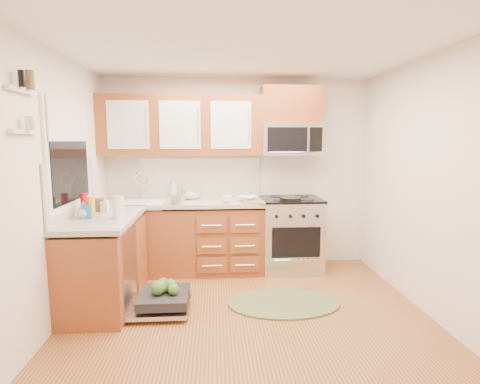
{
  "coord_description": "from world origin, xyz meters",
  "views": [
    {
      "loc": [
        -0.31,
        -3.28,
        1.68
      ],
      "look_at": [
        -0.03,
        0.85,
        1.12
      ],
      "focal_mm": 28.0,
      "sensor_mm": 36.0,
      "label": 1
    }
  ],
  "objects": [
    {
      "name": "mustard_bottle",
      "position": [
        -1.53,
        0.44,
        1.03
      ],
      "size": [
        0.08,
        0.08,
        0.21
      ],
      "primitive_type": "cylinder",
      "rotation": [
        0.0,
        0.0,
        0.26
      ],
      "color": "orange",
      "rests_on": "countertop_left"
    },
    {
      "name": "cabinet_over_mw",
      "position": [
        0.68,
        1.57,
        2.13
      ],
      "size": [
        0.76,
        0.35,
        0.47
      ],
      "primitive_type": "cube",
      "color": "brown",
      "rests_on": "ground"
    },
    {
      "name": "cup",
      "position": [
        -0.16,
        1.25,
        0.98
      ],
      "size": [
        0.15,
        0.15,
        0.1
      ],
      "primitive_type": "imported",
      "rotation": [
        0.0,
        0.0,
        0.13
      ],
      "color": "#999999",
      "rests_on": "countertop_back"
    },
    {
      "name": "soap_bottle_a",
      "position": [
        -0.85,
        1.68,
        1.06
      ],
      "size": [
        0.13,
        0.13,
        0.26
      ],
      "primitive_type": "imported",
      "rotation": [
        0.0,
        0.0,
        0.36
      ],
      "color": "#999999",
      "rests_on": "countertop_back"
    },
    {
      "name": "countertop_left",
      "position": [
        -1.44,
        0.53,
        0.9
      ],
      "size": [
        0.64,
        1.27,
        0.05
      ],
      "primitive_type": "cube",
      "color": "#AFA9A0",
      "rests_on": "base_cabinet_left"
    },
    {
      "name": "rug",
      "position": [
        0.4,
        0.38,
        0.01
      ],
      "size": [
        1.29,
        0.96,
        0.02
      ],
      "primitive_type": null,
      "rotation": [
        0.0,
        0.0,
        -0.18
      ],
      "color": "#5A693C",
      "rests_on": "ground"
    },
    {
      "name": "microwave",
      "position": [
        0.68,
        1.55,
        1.7
      ],
      "size": [
        0.76,
        0.38,
        0.4
      ],
      "primitive_type": null,
      "color": "silver",
      "rests_on": "ground"
    },
    {
      "name": "cutting_board",
      "position": [
        0.18,
        1.22,
        0.94
      ],
      "size": [
        0.32,
        0.25,
        0.02
      ],
      "primitive_type": "cube",
      "rotation": [
        0.0,
        0.0,
        -0.24
      ],
      "color": "#A17149",
      "rests_on": "countertop_back"
    },
    {
      "name": "wooden_box",
      "position": [
        -1.58,
        0.82,
        0.99
      ],
      "size": [
        0.14,
        0.1,
        0.14
      ],
      "primitive_type": "cube",
      "rotation": [
        0.0,
        0.0,
        -0.03
      ],
      "color": "brown",
      "rests_on": "countertop_left"
    },
    {
      "name": "shelf_lower",
      "position": [
        -1.72,
        -0.35,
        1.75
      ],
      "size": [
        0.04,
        0.4,
        0.03
      ],
      "primitive_type": "cube",
      "color": "white",
      "rests_on": "ground"
    },
    {
      "name": "upper_cabinets",
      "position": [
        -0.73,
        1.57,
        1.88
      ],
      "size": [
        2.05,
        0.35,
        0.75
      ],
      "primitive_type": null,
      "color": "brown",
      "rests_on": "ground"
    },
    {
      "name": "canister",
      "position": [
        -0.72,
        1.49,
        0.99
      ],
      "size": [
        0.11,
        0.11,
        0.14
      ],
      "primitive_type": "cylinder",
      "rotation": [
        0.0,
        0.0,
        -0.23
      ],
      "color": "silver",
      "rests_on": "countertop_back"
    },
    {
      "name": "window",
      "position": [
        -1.74,
        0.5,
        1.55
      ],
      "size": [
        0.03,
        1.05,
        1.05
      ],
      "primitive_type": null,
      "color": "white",
      "rests_on": "ground"
    },
    {
      "name": "bowl_b",
      "position": [
        -0.63,
        1.6,
        0.96
      ],
      "size": [
        0.29,
        0.29,
        0.08
      ],
      "primitive_type": "imported",
      "rotation": [
        0.0,
        0.0,
        -0.15
      ],
      "color": "#999999",
      "rests_on": "countertop_back"
    },
    {
      "name": "blue_carton",
      "position": [
        -1.56,
        0.42,
        1.0
      ],
      "size": [
        0.09,
        0.05,
        0.14
      ],
      "primitive_type": "cube",
      "rotation": [
        0.0,
        0.0,
        -0.02
      ],
      "color": "#2975C2",
      "rests_on": "countertop_left"
    },
    {
      "name": "wall_left",
      "position": [
        -1.75,
        0.0,
        1.25
      ],
      "size": [
        0.04,
        3.5,
        2.5
      ],
      "primitive_type": "cube",
      "color": "silver",
      "rests_on": "ground"
    },
    {
      "name": "window_blind",
      "position": [
        -1.71,
        0.5,
        1.88
      ],
      "size": [
        0.02,
        0.96,
        0.4
      ],
      "primitive_type": "cube",
      "color": "white",
      "rests_on": "ground"
    },
    {
      "name": "backsplash_back",
      "position": [
        -0.73,
        1.74,
        1.21
      ],
      "size": [
        2.05,
        0.02,
        0.57
      ],
      "primitive_type": "cube",
      "color": "beige",
      "rests_on": "ground"
    },
    {
      "name": "bowl_a",
      "position": [
        0.11,
        1.41,
        0.95
      ],
      "size": [
        0.32,
        0.32,
        0.06
      ],
      "primitive_type": "imported",
      "rotation": [
        0.0,
        0.0,
        -0.38
      ],
      "color": "#999999",
      "rests_on": "countertop_back"
    },
    {
      "name": "wall_front",
      "position": [
        0.0,
        -1.75,
        1.25
      ],
      "size": [
        3.5,
        0.04,
        2.5
      ],
      "primitive_type": "cube",
      "color": "silver",
      "rests_on": "ground"
    },
    {
      "name": "red_bottle",
      "position": [
        -1.62,
        0.51,
        1.05
      ],
      "size": [
        0.08,
        0.08,
        0.24
      ],
      "primitive_type": "cylinder",
      "rotation": [
        0.0,
        0.0,
        -0.39
      ],
      "color": "#A20D1D",
      "rests_on": "countertop_left"
    },
    {
      "name": "skillet",
      "position": [
        0.61,
        1.18,
        0.97
      ],
      "size": [
        0.33,
        0.33,
        0.05
      ],
      "primitive_type": "cylinder",
      "rotation": [
        0.0,
        0.0,
        0.29
      ],
      "color": "black",
      "rests_on": "range"
    },
    {
      "name": "base_cabinet_left",
      "position": [
        -1.45,
        0.52,
        0.42
      ],
      "size": [
        0.6,
        1.25,
        0.85
      ],
      "primitive_type": "cube",
      "color": "brown",
      "rests_on": "ground"
    },
    {
      "name": "paper_towel_roll",
      "position": [
        -1.25,
        0.39,
        1.04
      ],
      "size": [
        0.13,
        0.13,
        0.23
      ],
      "primitive_type": "cylinder",
      "rotation": [
        0.0,
        0.0,
        0.32
      ],
      "color": "white",
      "rests_on": "countertop_left"
    },
    {
      "name": "soap_bottle_b",
      "position": [
        -1.49,
        0.78,
        1.01
      ],
      "size": [
        0.09,
        0.09,
        0.17
      ],
      "primitive_type": "imported",
      "rotation": [
        0.0,
        0.0,
        -0.12
      ],
      "color": "#999999",
      "rests_on": "countertop_left"
    },
    {
      "name": "wall_back",
      "position": [
        0.0,
        1.75,
        1.25
      ],
      "size": [
        3.5,
        0.04,
        2.5
      ],
      "primitive_type": "cube",
      "color": "silver",
      "rests_on": "ground"
    },
    {
      "name": "backsplash_left",
      "position": [
        -1.74,
        0.52,
        1.21
      ],
      "size": [
        0.02,
        1.25,
        0.57
      ],
      "primitive_type": "cube",
      "color": "beige",
      "rests_on": "ground"
    },
    {
      "name": "range",
      "position": [
        0.68,
        1.43,
        0.47
      ],
      "size": [
        0.76,
        0.64,
        0.95
      ],
      "primitive_type": null,
      "color": "silver",
      "rests_on": "ground"
    },
    {
      "name": "base_cabinet_back",
      "position": [
        -0.73,
        1.45,
        0.42
      ],
      "size": [
        2.05,
        0.6,
        0.85
      ],
      "primitive_type": "cube",
      "color": "brown",
      "rests_on": "ground"
    },
    {
      "name": "sink",
      "position": [
        -1.25,
        1.42,
        0.8
      ],
      "size": [
        0.62,
        0.5,
        0.26
      ],
      "primitive_type": null,
      "color": "white",
      "rests_on": "ground"
    },
    {
      "name": "dishwasher",
      "position": [
        -0.86,
        0.3,
        0.1
      ],
      "size": [
        0.7,
        0.6,
        0.2
      ],
      "primitive_type": null,
      "color": "silver",
      "rests_on": "ground"
    },
    {
      "name": "ceiling",
      "position": [
        0.0,
        0.0,
        2.5
      ],
      "size": [
        3.5,
        3.5,
        0.0
      ],
      "primitive_type": "plane",
      "rotation": [
        3.14,
        0.0,
        0.0
      ],
      "color": "white",
      "rests_on": "ground"
    },
    {
      "name": "countertop_back",
      "position": [
        -0.72,
        1.44,
        0.9
      ],
      "size": [
        2.07,
        0.64,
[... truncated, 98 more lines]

